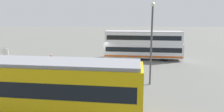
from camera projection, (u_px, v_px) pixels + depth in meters
ground_plane at (99, 62)px, 26.56m from camera, size 160.00×160.00×0.00m
double_decker_bus at (143, 45)px, 27.81m from camera, size 10.76×3.49×3.89m
tram_yellow at (13, 86)px, 12.40m from camera, size 16.00×4.17×3.46m
pedestrian_near_railing at (52, 60)px, 23.50m from camera, size 0.39×0.39×1.58m
pedestrian_railing at (56, 64)px, 22.16m from camera, size 9.25×1.09×1.08m
info_sign at (5, 55)px, 22.12m from camera, size 0.92×0.31×2.58m
street_lamp at (152, 38)px, 17.15m from camera, size 0.36×0.36×7.09m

